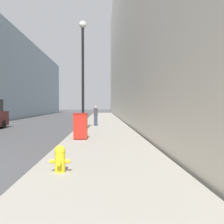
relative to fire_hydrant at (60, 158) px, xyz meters
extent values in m
cube|color=gray|center=(1.12, 17.29, -0.41)|extent=(3.81, 60.00, 0.14)
cube|color=beige|center=(9.12, 25.29, 10.44)|extent=(12.00, 60.00, 21.82)
cylinder|color=yellow|center=(0.00, 0.01, -0.10)|extent=(0.25, 0.25, 0.47)
sphere|color=yellow|center=(0.00, 0.01, 0.18)|extent=(0.26, 0.26, 0.26)
cylinder|color=yellow|center=(0.00, 0.01, 0.26)|extent=(0.07, 0.07, 0.06)
cylinder|color=yellow|center=(0.00, -0.18, -0.08)|extent=(0.11, 0.12, 0.11)
cylinder|color=yellow|center=(-0.18, 0.01, -0.08)|extent=(0.12, 0.09, 0.09)
cylinder|color=yellow|center=(0.18, 0.01, -0.08)|extent=(0.12, 0.09, 0.09)
cube|color=red|center=(-0.01, 5.81, 0.25)|extent=(0.62, 0.56, 1.12)
cube|color=maroon|center=(-0.01, 5.81, 0.85)|extent=(0.64, 0.58, 0.08)
cylinder|color=black|center=(-0.28, 6.05, -0.26)|extent=(0.05, 0.16, 0.16)
cylinder|color=black|center=(0.25, 6.05, -0.26)|extent=(0.05, 0.16, 0.16)
cylinder|color=black|center=(-0.16, 9.26, -0.21)|extent=(0.30, 0.30, 0.25)
cylinder|color=black|center=(-0.16, 9.26, 2.80)|extent=(0.16, 0.16, 6.28)
sphere|color=silver|center=(-0.16, 9.26, 6.12)|extent=(0.44, 0.44, 0.44)
cylinder|color=black|center=(-6.42, 12.95, -0.16)|extent=(0.24, 0.64, 0.64)
cube|color=#2D3347|center=(0.51, 13.54, 0.04)|extent=(0.27, 0.19, 0.76)
cube|color=#333338|center=(0.51, 13.54, 0.72)|extent=(0.32, 0.19, 0.60)
sphere|color=tan|center=(0.51, 13.54, 1.12)|extent=(0.21, 0.21, 0.21)
camera|label=1|loc=(1.00, -5.93, 1.26)|focal=40.00mm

